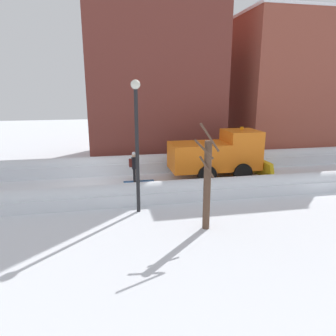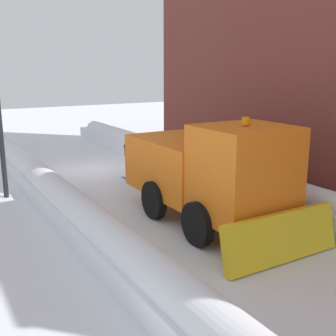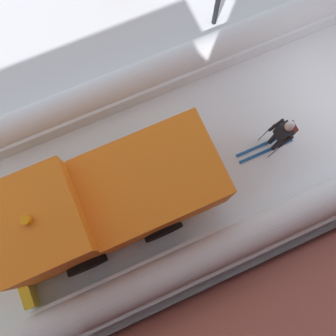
# 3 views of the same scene
# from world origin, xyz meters

# --- Properties ---
(ground_plane) EXTENTS (80.00, 80.00, 0.00)m
(ground_plane) POSITION_xyz_m (0.00, 10.00, 0.00)
(ground_plane) COLOR white
(snowbank_left) EXTENTS (1.10, 36.00, 1.16)m
(snowbank_left) POSITION_xyz_m (-2.77, 10.00, 0.53)
(snowbank_left) COLOR white
(snowbank_left) RESTS_ON ground
(snowbank_right) EXTENTS (1.10, 36.00, 1.00)m
(snowbank_right) POSITION_xyz_m (2.77, 10.00, 0.43)
(snowbank_right) COLOR white
(snowbank_right) RESTS_ON ground
(building_brick_near) EXTENTS (7.85, 9.64, 19.15)m
(building_brick_near) POSITION_xyz_m (-7.48, 4.56, 9.58)
(building_brick_near) COLOR brown
(building_brick_near) RESTS_ON ground
(building_brick_mid) EXTENTS (8.63, 7.22, 10.90)m
(building_brick_mid) POSITION_xyz_m (-7.48, 14.80, 5.45)
(building_brick_mid) COLOR brown
(building_brick_mid) RESTS_ON ground
(plow_truck) EXTENTS (3.20, 5.98, 3.12)m
(plow_truck) POSITION_xyz_m (-0.54, 7.60, 1.48)
(plow_truck) COLOR orange
(plow_truck) RESTS_ON ground
(skier) EXTENTS (0.62, 1.80, 1.81)m
(skier) POSITION_xyz_m (-0.65, 2.41, 1.00)
(skier) COLOR black
(skier) RESTS_ON ground
(traffic_light_pole) EXTENTS (0.28, 0.42, 4.69)m
(traffic_light_pole) POSITION_xyz_m (-3.76, 3.41, 3.27)
(traffic_light_pole) COLOR black
(traffic_light_pole) RESTS_ON ground
(street_lamp) EXTENTS (0.40, 0.40, 5.72)m
(street_lamp) POSITION_xyz_m (3.91, 2.17, 3.58)
(street_lamp) COLOR black
(street_lamp) RESTS_ON ground
(bare_tree_near) EXTENTS (0.67, 0.86, 4.19)m
(bare_tree_near) POSITION_xyz_m (6.17, 4.59, 1.85)
(bare_tree_near) COLOR #51392A
(bare_tree_near) RESTS_ON ground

